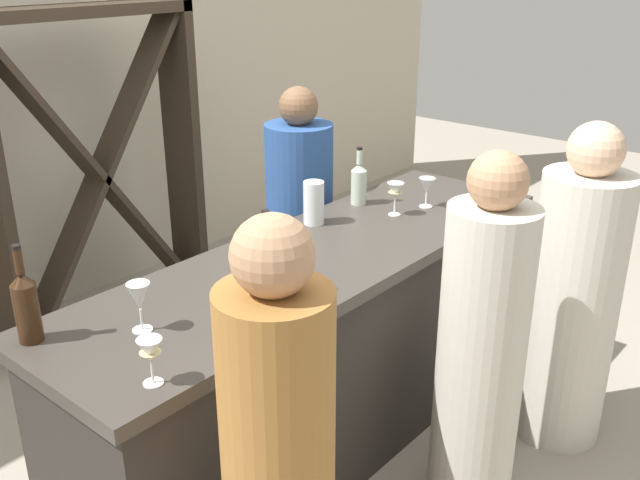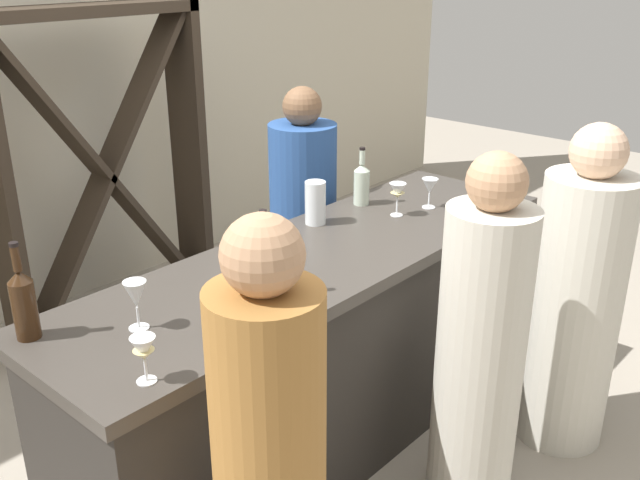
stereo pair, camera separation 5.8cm
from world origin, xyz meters
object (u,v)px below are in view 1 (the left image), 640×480
(wine_bottle_second_left_amber_brown, at_px, (267,265))
(person_right_guest, at_px, (481,351))
(wine_glass_far_right, at_px, (262,230))
(wine_glass_near_left, at_px, (150,353))
(person_left_guest, at_px, (573,302))
(water_pitcher, at_px, (314,203))
(wine_glass_near_right, at_px, (427,186))
(wine_bottle_center_clear_pale, at_px, (359,183))
(wine_glass_near_center, at_px, (225,299))
(wine_rack, at_px, (99,177))
(wine_glass_far_center, at_px, (395,192))
(wine_glass_far_left, at_px, (139,298))
(wine_bottle_leftmost_amber_brown, at_px, (26,305))
(person_server_behind, at_px, (300,237))

(wine_bottle_second_left_amber_brown, bearing_deg, person_right_guest, -42.46)
(wine_glass_far_right, bearing_deg, wine_glass_near_left, -154.07)
(wine_bottle_second_left_amber_brown, relative_size, person_left_guest, 0.22)
(wine_glass_far_right, bearing_deg, wine_bottle_second_left_amber_brown, -132.49)
(water_pitcher, bearing_deg, person_right_guest, -93.88)
(wine_bottle_second_left_amber_brown, relative_size, wine_glass_near_right, 2.26)
(wine_bottle_center_clear_pale, xyz_separation_m, wine_glass_near_left, (-1.56, -0.49, -0.01))
(wine_glass_near_center, bearing_deg, wine_bottle_center_clear_pale, 18.71)
(wine_rack, bearing_deg, person_right_guest, -87.63)
(wine_glass_near_left, xyz_separation_m, wine_glass_far_center, (1.55, 0.27, 0.01))
(wine_glass_far_left, distance_m, person_right_guest, 1.27)
(wine_bottle_leftmost_amber_brown, bearing_deg, wine_glass_far_center, -7.10)
(wine_bottle_center_clear_pale, xyz_separation_m, water_pitcher, (-0.33, -0.01, -0.01))
(wine_glass_near_center, distance_m, wine_glass_far_center, 1.23)
(wine_rack, bearing_deg, water_pitcher, -83.78)
(wine_bottle_center_clear_pale, relative_size, person_left_guest, 0.19)
(wine_bottle_center_clear_pale, relative_size, wine_glass_far_center, 1.81)
(wine_bottle_leftmost_amber_brown, distance_m, wine_bottle_center_clear_pale, 1.66)
(wine_bottle_leftmost_amber_brown, xyz_separation_m, wine_glass_far_center, (1.64, -0.20, -0.01))
(wine_glass_near_center, relative_size, person_right_guest, 0.10)
(person_left_guest, height_order, person_right_guest, person_left_guest)
(wine_bottle_leftmost_amber_brown, bearing_deg, wine_glass_far_right, -4.08)
(wine_bottle_leftmost_amber_brown, relative_size, person_right_guest, 0.22)
(wine_glass_near_right, bearing_deg, person_right_guest, -132.14)
(wine_glass_near_center, bearing_deg, wine_glass_far_right, 33.76)
(wine_rack, bearing_deg, wine_glass_near_center, -111.91)
(wine_glass_near_left, relative_size, wine_glass_near_right, 1.00)
(person_right_guest, distance_m, person_server_behind, 1.33)
(wine_glass_far_left, bearing_deg, person_server_behind, 23.15)
(wine_glass_far_left, xyz_separation_m, wine_glass_far_right, (0.68, 0.14, -0.01))
(wine_glass_near_center, relative_size, water_pitcher, 0.77)
(person_server_behind, bearing_deg, wine_rack, -158.36)
(wine_glass_far_center, height_order, water_pitcher, water_pitcher)
(wine_bottle_second_left_amber_brown, distance_m, wine_glass_far_right, 0.38)
(wine_glass_near_right, height_order, wine_glass_far_center, wine_glass_far_center)
(wine_glass_near_right, relative_size, person_left_guest, 0.10)
(person_left_guest, bearing_deg, person_server_behind, -13.16)
(wine_bottle_center_clear_pale, distance_m, wine_glass_far_right, 0.73)
(wine_bottle_second_left_amber_brown, distance_m, person_server_behind, 1.29)
(wine_glass_near_left, bearing_deg, wine_bottle_leftmost_amber_brown, 101.42)
(water_pitcher, distance_m, person_server_behind, 0.64)
(wine_bottle_second_left_amber_brown, bearing_deg, person_server_behind, 36.91)
(wine_glass_far_left, distance_m, person_server_behind, 1.58)
(wine_glass_near_right, height_order, wine_glass_far_right, wine_glass_far_right)
(wine_glass_far_left, xyz_separation_m, wine_glass_far_center, (1.39, 0.00, -0.00))
(wine_glass_near_center, xyz_separation_m, wine_glass_near_right, (1.39, 0.15, -0.01))
(wine_bottle_second_left_amber_brown, distance_m, water_pitcher, 0.73)
(wine_glass_far_center, height_order, wine_glass_far_right, wine_glass_far_center)
(water_pitcher, xyz_separation_m, person_right_guest, (-0.06, -0.88, -0.37))
(water_pitcher, bearing_deg, person_server_behind, 49.06)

